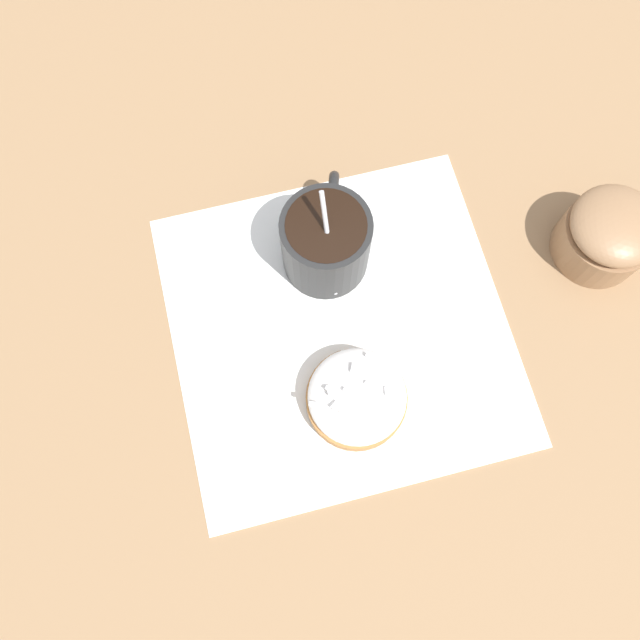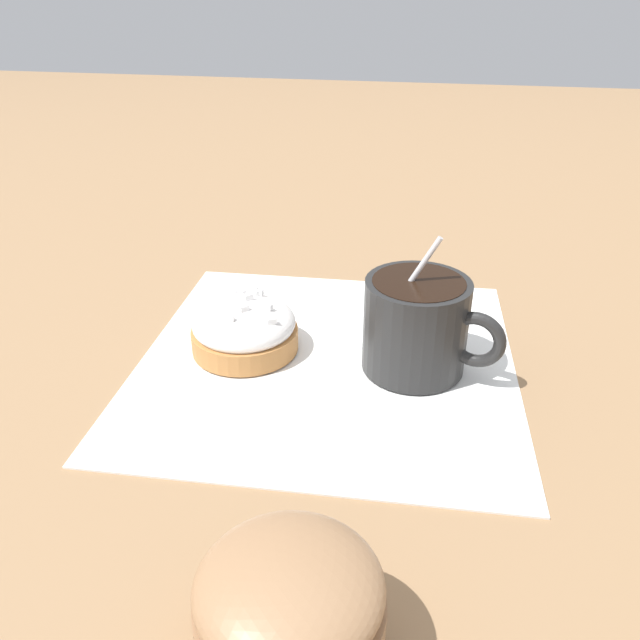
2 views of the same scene
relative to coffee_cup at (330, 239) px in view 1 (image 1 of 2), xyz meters
The scene contains 5 objects.
ground_plane 0.08m from the coffee_cup, ahead, with size 3.00×3.00×0.00m, color #93704C.
paper_napkin 0.08m from the coffee_cup, ahead, with size 0.30×0.31×0.00m.
coffee_cup is the anchor object (origin of this frame).
frosted_pastry 0.14m from the coffee_cup, ahead, with size 0.08×0.08×0.04m.
sugar_bowl 0.24m from the coffee_cup, 81.32° to the left, with size 0.08×0.08×0.06m.
Camera 1 is at (0.15, -0.05, 0.53)m, focal length 35.00 mm.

